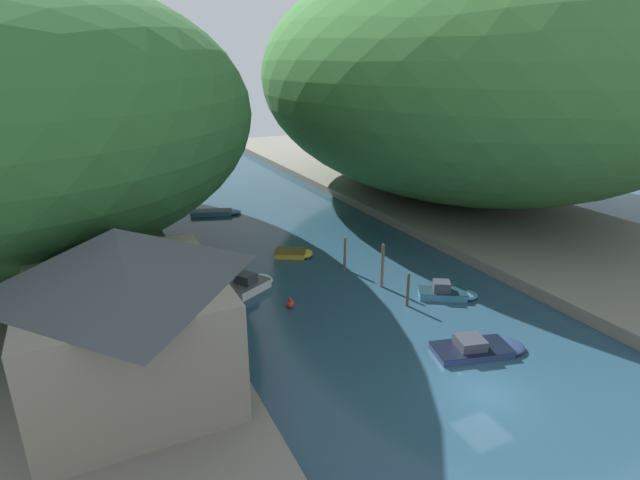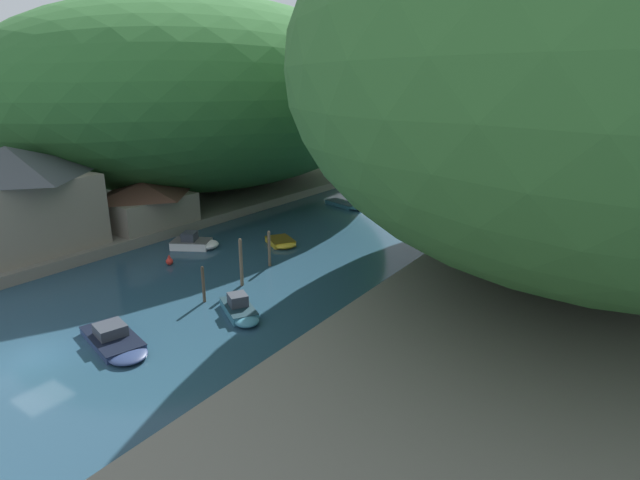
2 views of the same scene
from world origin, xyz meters
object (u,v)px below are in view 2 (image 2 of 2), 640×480
object	(u,v)px
waterfront_building	(14,197)
boat_cabin_cruiser	(383,184)
channel_buoy_near	(169,261)
boat_open_rowboat	(282,243)
boat_yellow_tender	(346,205)
person_on_quay	(87,234)
boathouse_shed	(144,202)
boat_red_skiff	(116,341)
boat_white_cruiser	(240,310)
boat_small_dinghy	(196,243)

from	to	relation	value
waterfront_building	boat_cabin_cruiser	distance (m)	45.58
channel_buoy_near	boat_open_rowboat	bearing A→B (deg)	65.00
boat_open_rowboat	channel_buoy_near	size ratio (longest dim) A/B	4.57
boat_yellow_tender	person_on_quay	size ratio (longest dim) A/B	3.55
boathouse_shed	boat_cabin_cruiser	bearing A→B (deg)	75.23
boat_red_skiff	boathouse_shed	bearing A→B (deg)	-116.69
boat_white_cruiser	boat_open_rowboat	bearing A→B (deg)	-120.84
boat_red_skiff	boat_small_dinghy	world-z (taller)	boat_small_dinghy
waterfront_building	channel_buoy_near	distance (m)	13.61
channel_buoy_near	boat_yellow_tender	bearing A→B (deg)	86.90
boat_white_cruiser	boat_red_skiff	size ratio (longest dim) A/B	0.74
boat_white_cruiser	boat_red_skiff	xyz separation A→B (m)	(-3.15, -6.81, -0.07)
boat_cabin_cruiser	waterfront_building	bearing A→B (deg)	-74.59
boat_cabin_cruiser	person_on_quay	xyz separation A→B (m)	(-7.03, -40.41, 1.42)
boat_red_skiff	boat_open_rowboat	bearing A→B (deg)	-154.58
person_on_quay	boat_white_cruiser	bearing A→B (deg)	-90.80
waterfront_building	boathouse_shed	distance (m)	11.14
boat_cabin_cruiser	channel_buoy_near	xyz separation A→B (m)	(0.45, -38.04, -0.15)
waterfront_building	channel_buoy_near	size ratio (longest dim) A/B	13.31
boat_cabin_cruiser	boat_red_skiff	bearing A→B (deg)	-50.89
boat_white_cruiser	channel_buoy_near	size ratio (longest dim) A/B	5.23
boat_open_rowboat	channel_buoy_near	distance (m)	10.21
boat_open_rowboat	channel_buoy_near	xyz separation A→B (m)	(-4.32, -9.25, 0.08)
waterfront_building	boat_open_rowboat	size ratio (longest dim) A/B	2.91
boat_cabin_cruiser	boat_small_dinghy	size ratio (longest dim) A/B	1.07
boat_open_rowboat	boat_red_skiff	bearing A→B (deg)	41.16
boat_white_cruiser	channel_buoy_near	xyz separation A→B (m)	(-11.29, 3.62, -0.06)
waterfront_building	channel_buoy_near	world-z (taller)	waterfront_building
waterfront_building	boat_yellow_tender	distance (m)	34.06
person_on_quay	waterfront_building	bearing A→B (deg)	137.75
boat_cabin_cruiser	person_on_quay	bearing A→B (deg)	-70.80
person_on_quay	boat_yellow_tender	bearing A→B (deg)	-14.74
boat_small_dinghy	channel_buoy_near	distance (m)	4.52
boat_white_cruiser	boat_yellow_tender	size ratio (longest dim) A/B	0.76
boat_red_skiff	boat_open_rowboat	world-z (taller)	boat_red_skiff
boat_cabin_cruiser	boat_small_dinghy	world-z (taller)	boat_cabin_cruiser
boathouse_shed	boat_red_skiff	size ratio (longest dim) A/B	1.47
boathouse_shed	boat_red_skiff	world-z (taller)	boathouse_shed
boathouse_shed	boat_white_cruiser	bearing A→B (deg)	-22.17
boat_yellow_tender	person_on_quay	world-z (taller)	person_on_quay
boat_small_dinghy	boat_open_rowboat	bearing A→B (deg)	100.98
boat_yellow_tender	channel_buoy_near	bearing A→B (deg)	14.45
boat_yellow_tender	boat_small_dinghy	xyz separation A→B (m)	(-2.93, -21.01, 0.23)
boat_open_rowboat	person_on_quay	xyz separation A→B (m)	(-11.79, -11.63, 1.65)
boat_open_rowboat	boathouse_shed	bearing A→B (deg)	-41.37
boathouse_shed	boat_yellow_tender	distance (m)	23.27
boat_white_cruiser	boat_open_rowboat	distance (m)	14.64
boat_yellow_tender	channel_buoy_near	world-z (taller)	channel_buoy_near
boat_cabin_cruiser	boat_open_rowboat	world-z (taller)	boat_cabin_cruiser
boathouse_shed	person_on_quay	xyz separation A→B (m)	(1.75, -7.11, -1.19)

